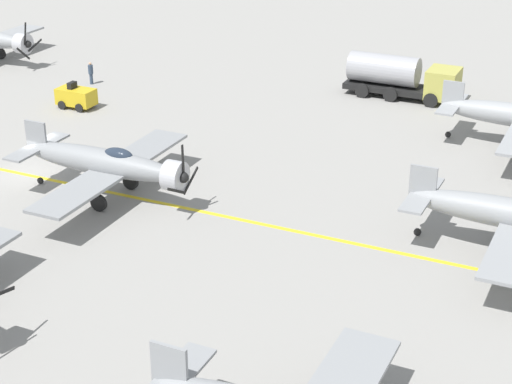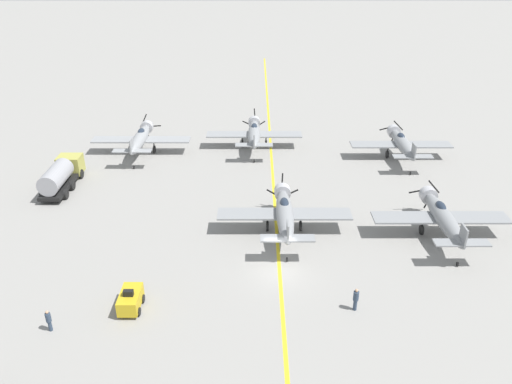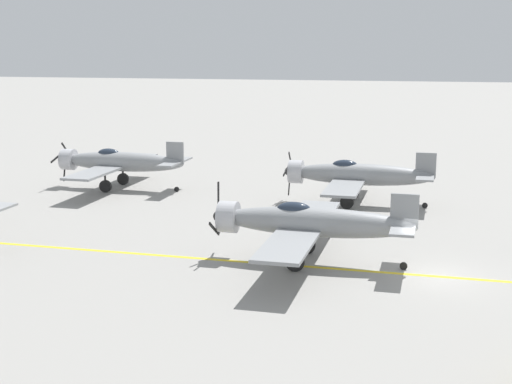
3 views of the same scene
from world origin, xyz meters
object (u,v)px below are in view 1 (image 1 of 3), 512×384
Objects in this scene: airplane_mid_center at (107,163)px; fuel_tanker at (402,77)px; ground_crew_walking at (91,72)px; tow_tractor at (76,97)px.

fuel_tanker is at bearing 140.97° from airplane_mid_center.
airplane_mid_center reaches higher than fuel_tanker.
fuel_tanker is 4.78× the size of ground_crew_walking.
fuel_tanker is 22.82m from ground_crew_walking.
airplane_mid_center is 15.56m from tow_tractor.
fuel_tanker is at bearing 107.04° from ground_crew_walking.
fuel_tanker reaches higher than tow_tractor.
airplane_mid_center reaches higher than ground_crew_walking.
ground_crew_walking is at bearing -159.81° from airplane_mid_center.
airplane_mid_center is at bearing -21.54° from fuel_tanker.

